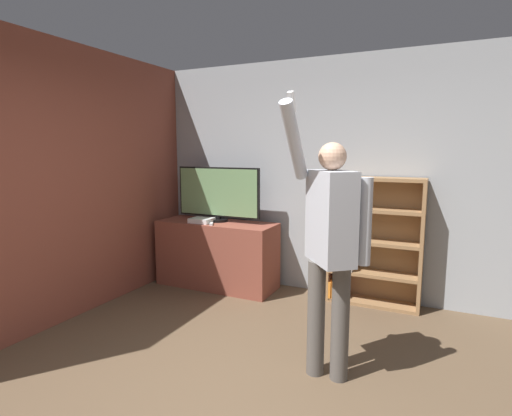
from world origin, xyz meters
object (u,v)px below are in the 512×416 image
Objects in this scene: television at (218,193)px; bookshelf at (365,241)px; game_console at (202,220)px; person at (330,239)px.

bookshelf is (1.74, 0.17, -0.46)m from television.
game_console is 0.13× the size of person.
game_console is at bearing -163.10° from person.
television is at bearing 47.59° from game_console.
game_console is at bearing -170.14° from bookshelf.
television is at bearing -174.40° from bookshelf.
game_console is 1.91m from bookshelf.
person is at bearing -33.94° from game_console.
person is at bearing -89.25° from bookshelf.
person is (0.02, -1.61, 0.35)m from bookshelf.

